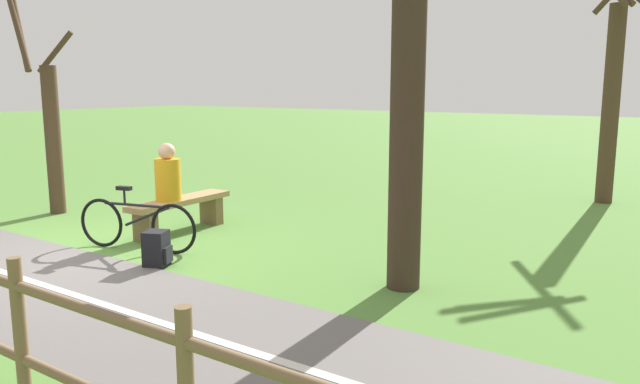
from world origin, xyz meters
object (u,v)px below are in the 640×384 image
tree_by_path (409,79)px  tree_near_bench (611,87)px  bicycle (137,224)px  tree_far_right (49,124)px  bench (180,209)px  person_seated (168,176)px  backpack (157,249)px

tree_by_path → tree_near_bench: 6.38m
bicycle → tree_far_right: size_ratio=0.47×
bench → tree_near_bench: bearing=140.3°
person_seated → tree_by_path: size_ratio=0.16×
backpack → tree_far_right: (-1.18, -3.76, 1.27)m
bicycle → tree_far_right: 3.31m
bicycle → person_seated: bearing=94.1°
backpack → tree_far_right: size_ratio=0.12×
backpack → bicycle: bearing=-115.0°
tree_far_right → bicycle: bearing=74.6°
tree_by_path → tree_far_right: bearing=-92.4°
tree_far_right → person_seated: bearing=89.7°
tree_by_path → bench: bearing=-97.1°
bench → bicycle: bearing=14.1°
tree_by_path → backpack: bearing=-71.9°
tree_by_path → tree_far_right: (-0.28, -6.52, -0.69)m
bicycle → tree_by_path: (-0.55, 3.52, 1.82)m
person_seated → backpack: person_seated is taller
tree_near_bench → person_seated: bearing=-37.9°
tree_near_bench → bench: bearing=-38.9°
bench → tree_by_path: size_ratio=0.35×
tree_far_right → backpack: bearing=72.6°
person_seated → tree_near_bench: tree_near_bench is taller
bicycle → backpack: bearing=-39.2°
bench → tree_by_path: tree_by_path is taller
bench → tree_near_bench: (-5.84, 4.71, 1.72)m
bench → backpack: bench is taller
backpack → tree_near_bench: bearing=153.0°
bench → person_seated: size_ratio=2.15×
bench → bicycle: 1.05m
tree_near_bench → tree_far_right: 9.59m
tree_near_bench → tree_far_right: size_ratio=1.27×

